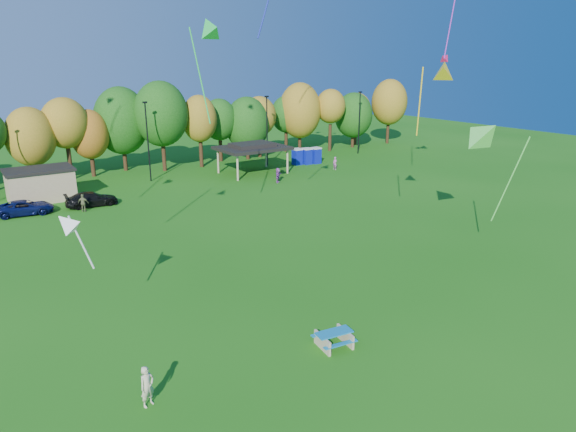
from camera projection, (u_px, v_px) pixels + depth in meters
ground at (379, 330)px, 27.08m from camera, size 160.00×160.00×0.00m
tree_line at (106, 127)px, 60.76m from camera, size 93.57×10.55×11.15m
lamp_posts at (148, 139)px, 58.33m from camera, size 64.50×0.25×9.09m
utility_building at (40, 184)px, 51.27m from camera, size 6.30×4.30×3.25m
pavilion at (252, 147)px, 62.89m from camera, size 8.20×6.20×3.77m
porta_potties at (307, 156)px, 69.01m from camera, size 3.75×1.86×2.18m
picnic_table at (334, 338)px, 25.40m from camera, size 2.03×1.76×0.80m
kite_flyer at (147, 386)px, 20.93m from camera, size 0.76×0.62×1.80m
car_c at (25, 208)px, 46.77m from camera, size 5.08×2.86×1.34m
car_d at (91, 199)px, 49.45m from camera, size 4.93×2.29×1.39m
far_person_2 at (83, 203)px, 47.60m from camera, size 1.04×0.93×1.70m
far_person_3 at (278, 175)px, 58.83m from camera, size 1.49×1.46×1.70m
far_person_4 at (335, 163)px, 65.70m from camera, size 0.50×0.66×1.63m
kite_1 at (209, 28)px, 33.80m from camera, size 1.67×4.42×7.48m
kite_2 at (486, 134)px, 36.67m from camera, size 2.90×5.07×8.06m
kite_9 at (444, 69)px, 35.91m from camera, size 3.24×2.81×5.68m
kite_10 at (67, 223)px, 24.89m from camera, size 2.05×1.87×3.51m
kite_11 at (446, 57)px, 54.80m from camera, size 1.54×1.29×1.39m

